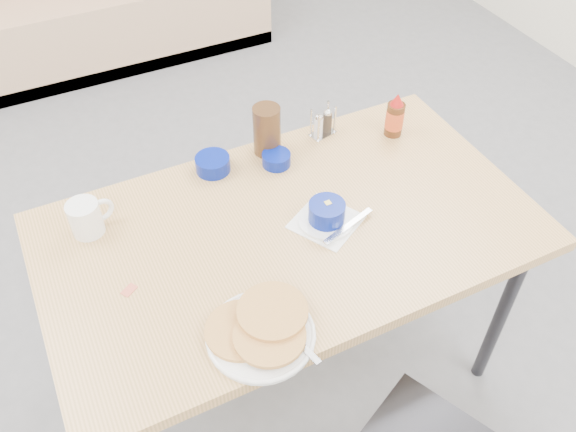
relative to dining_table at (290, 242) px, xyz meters
name	(u,v)px	position (x,y,z in m)	size (l,w,h in m)	color
ground	(321,425)	(0.00, -0.25, -0.70)	(6.00, 6.00, 0.00)	slate
dining_table	(290,242)	(0.00, 0.00, 0.00)	(1.40, 0.80, 0.76)	tan
pancake_plate	(261,330)	(-0.22, -0.29, 0.08)	(0.27, 0.27, 0.05)	white
coffee_mug	(87,217)	(-0.51, 0.24, 0.11)	(0.13, 0.09, 0.10)	white
grits_setting	(327,215)	(0.10, -0.03, 0.09)	(0.25, 0.23, 0.07)	white
creamer_bowl	(213,164)	(-0.11, 0.33, 0.09)	(0.11, 0.11, 0.05)	navy
butter_bowl	(276,159)	(0.08, 0.27, 0.08)	(0.09, 0.09, 0.04)	navy
amber_tumbler	(267,130)	(0.09, 0.34, 0.14)	(0.09, 0.09, 0.17)	#3F2714
condiment_caddy	(323,125)	(0.29, 0.34, 0.10)	(0.10, 0.07, 0.10)	silver
syrup_bottle	(395,117)	(0.50, 0.24, 0.13)	(0.06, 0.06, 0.16)	#47230F
sugar_wrapper	(129,290)	(-0.47, -0.02, 0.06)	(0.04, 0.03, 0.00)	#CB5943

